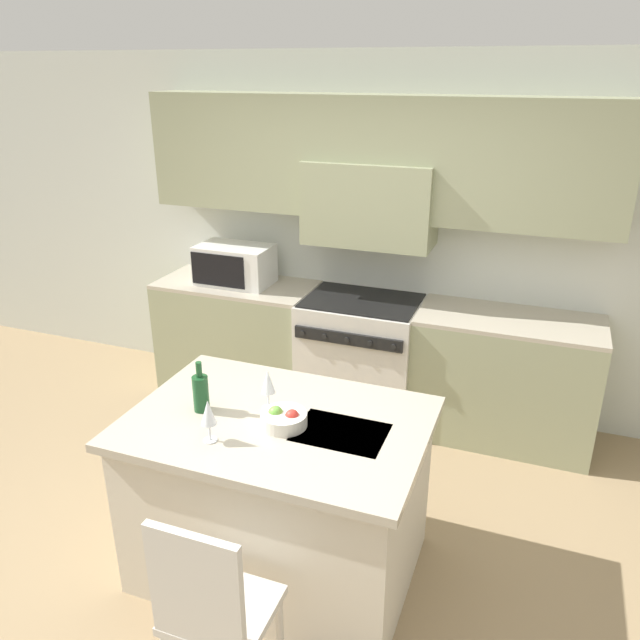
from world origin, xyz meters
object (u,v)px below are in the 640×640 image
(range_stove, at_px, (361,357))
(wine_glass_far, at_px, (268,383))
(island_chair, at_px, (212,607))
(fruit_bowl, at_px, (283,419))
(wine_glass_near, at_px, (208,413))
(microwave, at_px, (235,265))
(wine_bottle, at_px, (201,392))

(range_stove, distance_m, wine_glass_far, 1.79)
(island_chair, bearing_deg, wine_glass_far, 100.36)
(island_chair, bearing_deg, range_stove, 93.98)
(fruit_bowl, bearing_deg, wine_glass_near, -138.17)
(microwave, distance_m, fruit_bowl, 2.21)
(range_stove, xyz_separation_m, island_chair, (0.18, -2.62, 0.08))
(fruit_bowl, bearing_deg, island_chair, -87.88)
(wine_glass_near, height_order, wine_glass_far, same)
(island_chair, bearing_deg, wine_bottle, 121.33)
(wine_bottle, xyz_separation_m, wine_glass_near, (0.18, -0.24, 0.04))
(wine_glass_far, bearing_deg, range_stove, 90.37)
(microwave, bearing_deg, wine_bottle, -67.10)
(wine_bottle, bearing_deg, range_stove, 80.56)
(range_stove, relative_size, wine_glass_near, 4.37)
(range_stove, height_order, wine_glass_near, wine_glass_near)
(wine_glass_far, relative_size, fruit_bowl, 0.94)
(wine_glass_near, bearing_deg, microwave, 114.85)
(island_chair, relative_size, wine_bottle, 3.68)
(wine_bottle, height_order, fruit_bowl, wine_bottle)
(range_stove, height_order, microwave, microwave)
(wine_glass_near, bearing_deg, fruit_bowl, 41.83)
(island_chair, relative_size, wine_glass_near, 4.63)
(range_stove, bearing_deg, wine_bottle, -99.44)
(range_stove, bearing_deg, island_chair, -86.02)
(microwave, xyz_separation_m, fruit_bowl, (1.23, -1.83, -0.13))
(wine_bottle, bearing_deg, microwave, 112.90)
(microwave, relative_size, wine_glass_far, 2.72)
(wine_bottle, xyz_separation_m, fruit_bowl, (0.45, 0.01, -0.06))
(wine_glass_far, bearing_deg, wine_glass_near, -109.04)
(range_stove, distance_m, wine_bottle, 1.93)
(island_chair, height_order, wine_glass_far, wine_glass_far)
(island_chair, bearing_deg, wine_glass_near, 118.20)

